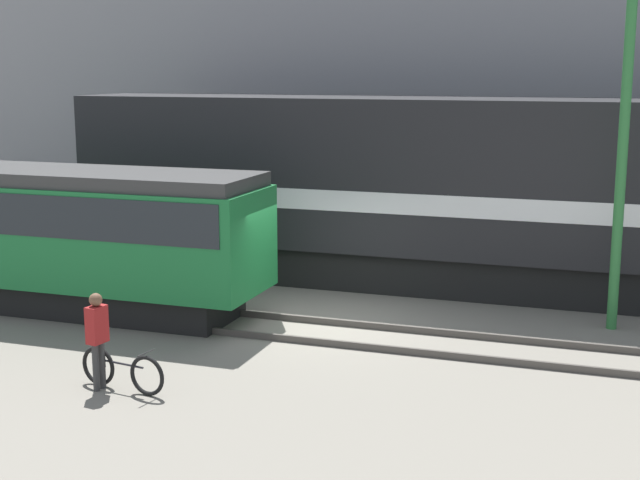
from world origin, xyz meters
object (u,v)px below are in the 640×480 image
Objects in this scene: streetcar at (29,228)px; bicycle at (122,370)px; freight_locomotive at (474,191)px; person at (97,331)px; utility_pole_left at (623,139)px.

bicycle is at bearing -40.37° from streetcar.
bicycle is (-4.48, -9.06, -2.13)m from freight_locomotive.
person is (4.54, -4.29, -0.81)m from streetcar.
utility_pole_left is at bearing 39.00° from person.
streetcar is at bearing -152.79° from freight_locomotive.
utility_pole_left reaches higher than bicycle.
freight_locomotive is 10.47m from person.
freight_locomotive is 11.90× the size of person.
person reaches higher than bicycle.
person is at bearing -168.20° from bicycle.
freight_locomotive is 2.52× the size of utility_pole_left.
bicycle is 0.80m from person.
freight_locomotive is 11.52× the size of bicycle.
person is at bearing -141.00° from utility_pole_left.
streetcar is 13.25m from utility_pole_left.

